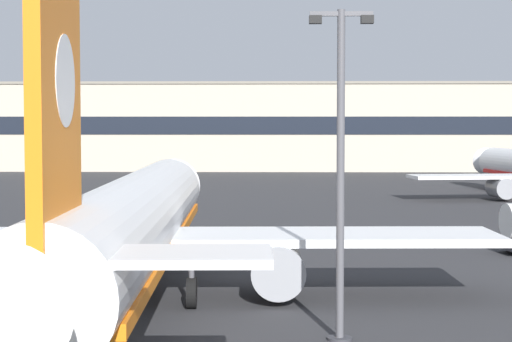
{
  "coord_description": "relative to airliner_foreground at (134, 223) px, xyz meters",
  "views": [
    {
      "loc": [
        7.8,
        -28.68,
        7.69
      ],
      "look_at": [
        6.87,
        12.31,
        5.46
      ],
      "focal_mm": 62.3,
      "sensor_mm": 36.0,
      "label": 1
    }
  ],
  "objects": [
    {
      "name": "safety_cone_by_nose_gear",
      "position": [
        0.5,
        16.97,
        -3.11
      ],
      "size": [
        0.44,
        0.44,
        0.55
      ],
      "color": "orange",
      "rests_on": "ground"
    },
    {
      "name": "terminal_building",
      "position": [
        6.79,
        106.64,
        3.74
      ],
      "size": [
        131.94,
        12.4,
        14.2
      ],
      "color": "#B2A893",
      "rests_on": "ground"
    },
    {
      "name": "apron_lamp_post",
      "position": [
        8.42,
        -6.98,
        2.74
      ],
      "size": [
        2.24,
        0.9,
        11.63
      ],
      "color": "#515156",
      "rests_on": "ground"
    },
    {
      "name": "taxiway_centreline",
      "position": [
        -1.64,
        20.57,
        -3.37
      ],
      "size": [
        12.55,
        179.6,
        0.01
      ],
      "primitive_type": "cube",
      "rotation": [
        0.0,
        0.0,
        0.07
      ],
      "color": "yellow",
      "rests_on": "ground"
    },
    {
      "name": "airliner_foreground",
      "position": [
        0.0,
        0.0,
        0.0
      ],
      "size": [
        32.15,
        41.49,
        11.65
      ],
      "color": "white",
      "rests_on": "ground"
    }
  ]
}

